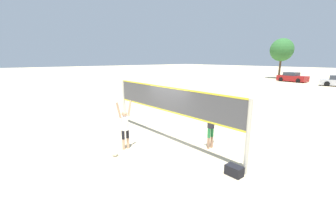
# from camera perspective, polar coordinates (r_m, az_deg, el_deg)

# --- Properties ---
(ground_plane) EXTENTS (200.00, 200.00, 0.00)m
(ground_plane) POSITION_cam_1_polar(r_m,az_deg,el_deg) (9.97, 0.00, -7.44)
(ground_plane) COLOR beige
(volleyball_net) EXTENTS (7.64, 0.13, 2.41)m
(volleyball_net) POSITION_cam_1_polar(r_m,az_deg,el_deg) (9.50, 0.00, 2.03)
(volleyball_net) COLOR beige
(volleyball_net) RESTS_ON ground_plane
(player_spiker) EXTENTS (0.28, 0.68, 1.95)m
(player_spiker) POSITION_cam_1_polar(r_m,az_deg,el_deg) (9.01, -10.89, -3.17)
(player_spiker) COLOR tan
(player_spiker) RESTS_ON ground_plane
(player_blocker) EXTENTS (0.28, 0.70, 2.13)m
(player_blocker) POSITION_cam_1_polar(r_m,az_deg,el_deg) (9.05, 10.88, -2.42)
(player_blocker) COLOR tan
(player_blocker) RESTS_ON ground_plane
(volleyball) EXTENTS (0.22, 0.22, 0.22)m
(volleyball) POSITION_cam_1_polar(r_m,az_deg,el_deg) (8.73, -13.28, -10.15)
(volleyball) COLOR silver
(volleyball) RESTS_ON ground_plane
(gear_bag) EXTENTS (0.52, 0.33, 0.32)m
(gear_bag) POSITION_cam_1_polar(r_m,az_deg,el_deg) (7.49, 16.46, -14.09)
(gear_bag) COLOR black
(gear_bag) RESTS_ON ground_plane
(parked_car_near) EXTENTS (4.42, 2.19, 1.46)m
(parked_car_near) POSITION_cam_1_polar(r_m,az_deg,el_deg) (40.40, 28.99, 7.67)
(parked_car_near) COLOR maroon
(parked_car_near) RESTS_ON ground_plane
(tree_right_cluster) EXTENTS (3.99, 3.99, 7.05)m
(tree_right_cluster) POSITION_cam_1_polar(r_m,az_deg,el_deg) (46.16, 26.93, 13.87)
(tree_right_cluster) COLOR #4C3823
(tree_right_cluster) RESTS_ON ground_plane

